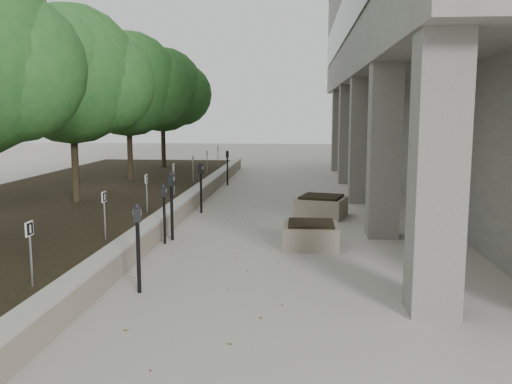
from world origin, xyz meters
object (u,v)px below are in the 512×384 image
(planter_front, at_px, (311,234))
(planter_back, at_px, (321,206))
(parking_meter_4, at_px, (201,188))
(parking_meter_5, at_px, (227,168))
(crabapple_tree_5, at_px, (162,108))
(crabapple_tree_3, at_px, (72,104))
(parking_meter_1, at_px, (138,248))
(parking_meter_2, at_px, (172,206))
(crabapple_tree_4, at_px, (128,106))
(parking_meter_3, at_px, (164,214))

(planter_front, bearing_deg, planter_back, 84.26)
(parking_meter_4, height_order, parking_meter_5, parking_meter_4)
(crabapple_tree_5, distance_m, planter_back, 12.15)
(crabapple_tree_3, distance_m, crabapple_tree_5, 10.00)
(parking_meter_1, relative_size, parking_meter_2, 0.93)
(planter_back, bearing_deg, parking_meter_5, 118.51)
(crabapple_tree_5, height_order, parking_meter_5, crabapple_tree_5)
(crabapple_tree_4, relative_size, parking_meter_5, 3.88)
(parking_meter_4, bearing_deg, parking_meter_3, -70.71)
(parking_meter_2, bearing_deg, parking_meter_1, -81.99)
(parking_meter_1, height_order, parking_meter_4, parking_meter_4)
(crabapple_tree_4, bearing_deg, planter_back, -33.81)
(crabapple_tree_3, bearing_deg, parking_meter_2, -39.36)
(parking_meter_4, bearing_deg, planter_front, -29.79)
(crabapple_tree_5, distance_m, parking_meter_4, 10.21)
(crabapple_tree_3, distance_m, parking_meter_2, 4.96)
(crabapple_tree_3, xyz_separation_m, parking_meter_3, (3.30, -3.13, -2.46))
(crabapple_tree_5, xyz_separation_m, planter_back, (6.88, -9.61, -2.82))
(parking_meter_3, bearing_deg, parking_meter_4, 86.14)
(crabapple_tree_5, height_order, parking_meter_1, crabapple_tree_5)
(crabapple_tree_4, height_order, parking_meter_1, crabapple_tree_4)
(parking_meter_3, xyz_separation_m, parking_meter_4, (0.13, 3.82, 0.07))
(parking_meter_1, height_order, parking_meter_5, parking_meter_1)
(parking_meter_1, bearing_deg, crabapple_tree_3, 101.69)
(parking_meter_1, bearing_deg, parking_meter_3, 78.85)
(parking_meter_1, distance_m, parking_meter_5, 13.31)
(crabapple_tree_3, xyz_separation_m, planter_back, (6.88, 0.39, -2.82))
(planter_front, xyz_separation_m, planter_back, (0.36, 3.54, 0.03))
(crabapple_tree_4, height_order, parking_meter_4, crabapple_tree_4)
(parking_meter_3, bearing_deg, parking_meter_2, 74.63)
(parking_meter_1, distance_m, planter_front, 4.38)
(crabapple_tree_5, bearing_deg, parking_meter_3, -75.90)
(crabapple_tree_5, bearing_deg, planter_front, -63.60)
(parking_meter_2, relative_size, parking_meter_5, 1.12)
(parking_meter_5, bearing_deg, crabapple_tree_5, 132.89)
(parking_meter_5, bearing_deg, planter_front, -76.50)
(parking_meter_1, relative_size, parking_meter_4, 1.00)
(planter_back, bearing_deg, crabapple_tree_3, -176.72)
(crabapple_tree_3, xyz_separation_m, parking_meter_1, (3.71, -6.47, -2.39))
(crabapple_tree_3, xyz_separation_m, parking_meter_4, (3.43, 0.68, -2.38))
(crabapple_tree_4, distance_m, parking_meter_3, 9.11)
(crabapple_tree_4, height_order, parking_meter_5, crabapple_tree_4)
(crabapple_tree_3, bearing_deg, crabapple_tree_5, 90.00)
(parking_meter_4, bearing_deg, parking_meter_5, 111.68)
(crabapple_tree_4, relative_size, planter_back, 4.26)
(crabapple_tree_3, distance_m, parking_meter_5, 8.00)
(planter_back, bearing_deg, crabapple_tree_5, 125.60)
(crabapple_tree_4, bearing_deg, crabapple_tree_3, -90.00)
(crabapple_tree_4, distance_m, planter_front, 10.81)
(parking_meter_4, bearing_deg, crabapple_tree_3, -147.49)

